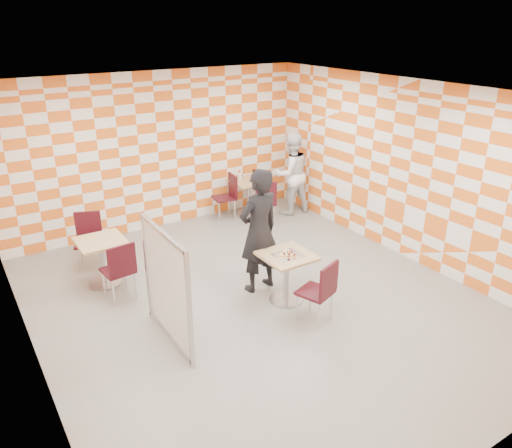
{
  "coord_description": "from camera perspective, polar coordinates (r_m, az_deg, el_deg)",
  "views": [
    {
      "loc": [
        -3.45,
        -5.33,
        3.9
      ],
      "look_at": [
        0.1,
        0.2,
        1.15
      ],
      "focal_mm": 35.0,
      "sensor_mm": 36.0,
      "label": 1
    }
  ],
  "objects": [
    {
      "name": "chair_empty_near",
      "position": [
        7.49,
        -15.29,
        -4.78
      ],
      "size": [
        0.46,
        0.47,
        0.92
      ],
      "color": "#380B13",
      "rests_on": "ground"
    },
    {
      "name": "man_dark",
      "position": [
        7.38,
        0.33,
        -0.81
      ],
      "size": [
        0.75,
        0.54,
        1.91
      ],
      "primitive_type": "imported",
      "rotation": [
        0.0,
        0.0,
        3.26
      ],
      "color": "black",
      "rests_on": "ground"
    },
    {
      "name": "partition",
      "position": [
        6.34,
        -10.17,
        -7.07
      ],
      "size": [
        0.08,
        1.38,
        1.55
      ],
      "color": "white",
      "rests_on": "ground"
    },
    {
      "name": "sport_bottle",
      "position": [
        10.39,
        -1.87,
        5.55
      ],
      "size": [
        0.06,
        0.06,
        0.2
      ],
      "color": "white",
      "rests_on": "second_table"
    },
    {
      "name": "second_table",
      "position": [
        10.43,
        -0.83,
        3.73
      ],
      "size": [
        0.7,
        0.7,
        0.75
      ],
      "color": "tan",
      "rests_on": "ground"
    },
    {
      "name": "soda_bottle",
      "position": [
        10.44,
        -0.22,
        5.73
      ],
      "size": [
        0.07,
        0.07,
        0.23
      ],
      "color": "black",
      "rests_on": "second_table"
    },
    {
      "name": "chair_second_front",
      "position": [
        9.89,
        1.07,
        2.86
      ],
      "size": [
        0.56,
        0.57,
        0.92
      ],
      "color": "#380B13",
      "rests_on": "ground"
    },
    {
      "name": "chair_second_side",
      "position": [
        10.25,
        -3.21,
        3.56
      ],
      "size": [
        0.49,
        0.48,
        0.92
      ],
      "color": "#380B13",
      "rests_on": "ground"
    },
    {
      "name": "main_table",
      "position": [
        7.25,
        3.52,
        -5.23
      ],
      "size": [
        0.7,
        0.7,
        0.75
      ],
      "color": "tan",
      "rests_on": "ground"
    },
    {
      "name": "chair_empty_far",
      "position": [
        8.7,
        -18.58,
        -1.23
      ],
      "size": [
        0.55,
        0.56,
        0.92
      ],
      "color": "#380B13",
      "rests_on": "ground"
    },
    {
      "name": "empty_table",
      "position": [
        8.04,
        -17.16,
        -3.34
      ],
      "size": [
        0.7,
        0.7,
        0.75
      ],
      "color": "tan",
      "rests_on": "ground"
    },
    {
      "name": "room_shell",
      "position": [
        7.22,
        -2.14,
        3.28
      ],
      "size": [
        7.0,
        7.0,
        7.0
      ],
      "color": "gray",
      "rests_on": "ground"
    },
    {
      "name": "man_white",
      "position": [
        10.46,
        3.98,
        5.76
      ],
      "size": [
        0.88,
        0.71,
        1.72
      ],
      "primitive_type": "imported",
      "rotation": [
        0.0,
        0.0,
        3.08
      ],
      "color": "white",
      "rests_on": "ground"
    },
    {
      "name": "pizza_on_foil",
      "position": [
        7.12,
        3.64,
        -3.44
      ],
      "size": [
        0.4,
        0.4,
        0.04
      ],
      "color": "silver",
      "rests_on": "main_table"
    },
    {
      "name": "chair_main_front",
      "position": [
        6.76,
        7.47,
        -7.28
      ],
      "size": [
        0.54,
        0.54,
        0.92
      ],
      "color": "#380B13",
      "rests_on": "ground"
    }
  ]
}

